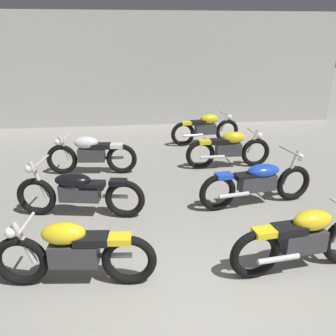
# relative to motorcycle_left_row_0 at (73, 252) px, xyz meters

# --- Properties ---
(ground_plane) EXTENTS (60.00, 60.00, 0.00)m
(ground_plane) POSITION_rel_motorcycle_left_row_0_xyz_m (1.43, -0.90, -0.46)
(ground_plane) COLOR gray
(back_wall) EXTENTS (12.98, 0.24, 3.60)m
(back_wall) POSITION_rel_motorcycle_left_row_0_xyz_m (1.43, 8.17, 1.34)
(back_wall) COLOR #B2B2AD
(back_wall) RESTS_ON ground
(motorcycle_left_row_0) EXTENTS (1.97, 0.48, 0.88)m
(motorcycle_left_row_0) POSITION_rel_motorcycle_left_row_0_xyz_m (0.00, 0.00, 0.00)
(motorcycle_left_row_0) COLOR black
(motorcycle_left_row_0) RESTS_ON ground
(motorcycle_left_row_1) EXTENTS (2.15, 0.70, 0.97)m
(motorcycle_left_row_1) POSITION_rel_motorcycle_left_row_0_xyz_m (-0.14, 1.76, -0.01)
(motorcycle_left_row_1) COLOR black
(motorcycle_left_row_1) RESTS_ON ground
(motorcycle_left_row_2) EXTENTS (1.97, 0.48, 0.88)m
(motorcycle_left_row_2) POSITION_rel_motorcycle_left_row_0_xyz_m (-0.11, 3.71, 0.00)
(motorcycle_left_row_2) COLOR black
(motorcycle_left_row_2) RESTS_ON ground
(motorcycle_right_row_0) EXTENTS (1.97, 0.55, 0.88)m
(motorcycle_right_row_0) POSITION_rel_motorcycle_left_row_0_xyz_m (2.86, -0.06, 0.00)
(motorcycle_right_row_0) COLOR black
(motorcycle_right_row_0) RESTS_ON ground
(motorcycle_right_row_1) EXTENTS (2.16, 0.71, 0.97)m
(motorcycle_right_row_1) POSITION_rel_motorcycle_left_row_0_xyz_m (2.95, 1.80, -0.01)
(motorcycle_right_row_1) COLOR black
(motorcycle_right_row_1) RESTS_ON ground
(motorcycle_right_row_2) EXTENTS (1.97, 0.48, 0.88)m
(motorcycle_right_row_2) POSITION_rel_motorcycle_left_row_0_xyz_m (2.98, 3.72, 0.00)
(motorcycle_right_row_2) COLOR black
(motorcycle_right_row_2) RESTS_ON ground
(motorcycle_right_row_3) EXTENTS (1.97, 0.55, 0.88)m
(motorcycle_right_row_3) POSITION_rel_motorcycle_left_row_0_xyz_m (2.87, 5.60, 0.00)
(motorcycle_right_row_3) COLOR black
(motorcycle_right_row_3) RESTS_ON ground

